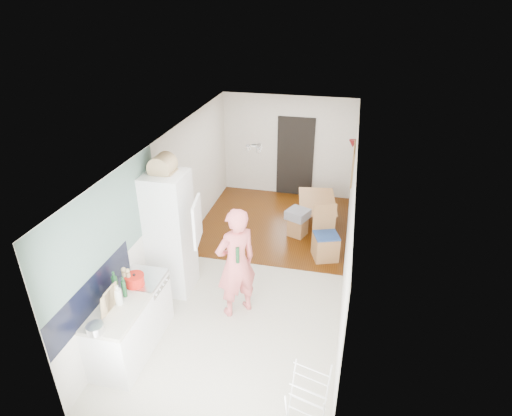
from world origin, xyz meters
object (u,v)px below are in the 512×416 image
at_px(dining_chair, 326,234).
at_px(person, 236,254).
at_px(stool, 298,226).
at_px(drying_rack, 307,405).
at_px(dining_table, 318,212).

bearing_deg(dining_chair, person, -143.59).
relative_size(person, stool, 5.00).
height_order(person, drying_rack, person).
height_order(person, stool, person).
relative_size(person, dining_table, 1.82).
xyz_separation_m(person, drying_rack, (1.35, -1.86, -0.68)).
xyz_separation_m(person, dining_chair, (1.26, 1.86, -0.57)).
distance_m(person, dining_table, 3.59).
bearing_deg(drying_rack, stool, 114.62).
relative_size(person, drying_rack, 2.61).
distance_m(stool, drying_rack, 4.52).
bearing_deg(person, dining_table, -149.96).
xyz_separation_m(dining_table, stool, (-0.35, -0.74, 0.01)).
relative_size(dining_table, stool, 2.75).
relative_size(stool, drying_rack, 0.52).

